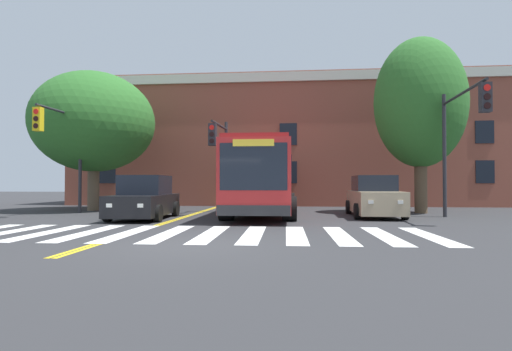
# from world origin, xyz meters

# --- Properties ---
(ground_plane) EXTENTS (120.00, 120.00, 0.00)m
(ground_plane) POSITION_xyz_m (0.00, 0.00, 0.00)
(ground_plane) COLOR #303033
(crosswalk) EXTENTS (14.07, 4.36, 0.01)m
(crosswalk) POSITION_xyz_m (-0.40, 2.09, 0.00)
(crosswalk) COLOR white
(crosswalk) RESTS_ON ground
(lane_line_yellow_inner) EXTENTS (0.12, 36.00, 0.01)m
(lane_line_yellow_inner) POSITION_xyz_m (-2.20, 16.09, 0.00)
(lane_line_yellow_inner) COLOR gold
(lane_line_yellow_inner) RESTS_ON ground
(lane_line_yellow_outer) EXTENTS (0.12, 36.00, 0.01)m
(lane_line_yellow_outer) POSITION_xyz_m (-2.04, 16.09, 0.00)
(lane_line_yellow_outer) COLOR gold
(lane_line_yellow_outer) RESTS_ON ground
(city_bus) EXTENTS (3.08, 10.56, 3.23)m
(city_bus) POSITION_xyz_m (1.19, 9.48, 1.75)
(city_bus) COLOR #B22323
(city_bus) RESTS_ON ground
(car_black_near_lane) EXTENTS (2.31, 4.51, 1.79)m
(car_black_near_lane) POSITION_xyz_m (-3.52, 6.75, 0.81)
(car_black_near_lane) COLOR black
(car_black_near_lane) RESTS_ON ground
(car_tan_far_lane) EXTENTS (2.17, 4.82, 1.81)m
(car_tan_far_lane) POSITION_xyz_m (6.16, 8.78, 0.83)
(car_tan_far_lane) COLOR tan
(car_tan_far_lane) RESTS_ON ground
(traffic_light_near_corner) EXTENTS (0.43, 4.38, 5.37)m
(traffic_light_near_corner) POSITION_xyz_m (9.12, 7.01, 3.66)
(traffic_light_near_corner) COLOR #28282D
(traffic_light_near_corner) RESTS_ON ground
(traffic_light_far_corner) EXTENTS (0.39, 3.38, 5.31)m
(traffic_light_far_corner) POSITION_xyz_m (-8.01, 8.31, 3.50)
(traffic_light_far_corner) COLOR #28282D
(traffic_light_far_corner) RESTS_ON ground
(traffic_light_overhead) EXTENTS (0.43, 2.91, 4.63)m
(traffic_light_overhead) POSITION_xyz_m (-0.91, 9.76, 3.11)
(traffic_light_overhead) COLOR #28282D
(traffic_light_overhead) RESTS_ON ground
(street_tree_curbside_large) EXTENTS (5.56, 5.34, 8.71)m
(street_tree_curbside_large) POSITION_xyz_m (8.89, 11.09, 5.45)
(street_tree_curbside_large) COLOR brown
(street_tree_curbside_large) RESTS_ON ground
(street_tree_curbside_small) EXTENTS (7.87, 7.96, 7.53)m
(street_tree_curbside_small) POSITION_xyz_m (-8.22, 11.55, 4.80)
(street_tree_curbside_small) COLOR brown
(street_tree_curbside_small) RESTS_ON ground
(building_facade) EXTENTS (30.01, 6.41, 8.73)m
(building_facade) POSITION_xyz_m (2.31, 19.42, 4.37)
(building_facade) COLOR brown
(building_facade) RESTS_ON ground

